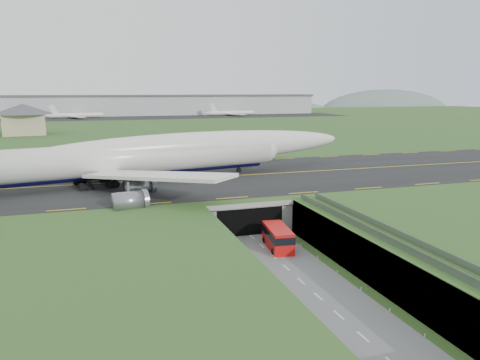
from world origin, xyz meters
name	(u,v)px	position (x,y,z in m)	size (l,w,h in m)	color
ground	(266,251)	(0.00, 0.00, 0.00)	(900.00, 900.00, 0.00)	#2F5923
airfield_deck	(266,233)	(0.00, 0.00, 3.00)	(800.00, 800.00, 6.00)	gray
trench_road	(285,267)	(0.00, -7.50, 0.10)	(12.00, 75.00, 0.20)	slate
taxiway	(214,177)	(0.00, 33.00, 6.09)	(800.00, 44.00, 0.18)	black
tunnel_portal	(235,206)	(0.00, 16.71, 3.33)	(17.00, 22.30, 6.00)	gray
guideway	(403,251)	(11.00, -19.11, 5.32)	(3.00, 53.00, 7.05)	#A8A8A3
jumbo_jet	(153,156)	(-13.25, 32.75, 11.54)	(96.72, 61.11, 20.58)	silver
shuttle_tram	(278,238)	(2.09, 0.36, 1.92)	(4.35, 9.03, 3.52)	red
service_building	(23,116)	(-53.06, 155.97, 13.96)	(27.26, 27.26, 13.43)	tan
cargo_terminal	(125,105)	(-0.15, 299.41, 13.96)	(320.00, 67.00, 15.60)	#B2B2B2
distant_hills	(179,118)	(64.38, 430.00, -4.00)	(700.00, 91.00, 60.00)	slate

